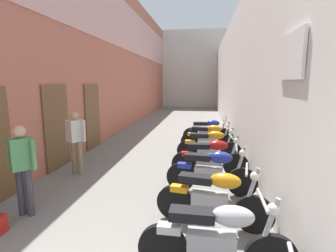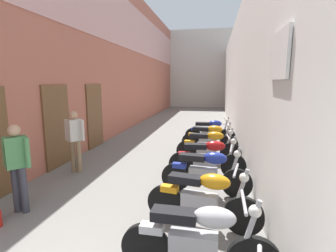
# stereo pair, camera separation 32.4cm
# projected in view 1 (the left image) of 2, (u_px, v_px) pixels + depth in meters

# --- Properties ---
(ground_plane) EXTENTS (39.34, 39.34, 0.00)m
(ground_plane) POSITION_uv_depth(u_px,v_px,m) (170.00, 138.00, 10.55)
(ground_plane) COLOR slate
(building_left) EXTENTS (0.45, 23.34, 6.86)m
(building_left) POSITION_uv_depth(u_px,v_px,m) (120.00, 57.00, 12.22)
(building_left) COLOR #B76651
(building_left) RESTS_ON ground
(building_right) EXTENTS (0.45, 23.34, 5.04)m
(building_right) POSITION_uv_depth(u_px,v_px,m) (234.00, 77.00, 11.71)
(building_right) COLOR silver
(building_right) RESTS_ON ground
(building_far_end) EXTENTS (7.97, 2.00, 6.94)m
(building_far_end) POSITION_uv_depth(u_px,v_px,m) (190.00, 69.00, 24.28)
(building_far_end) COLOR beige
(building_far_end) RESTS_ON ground
(motorcycle_second) EXTENTS (1.85, 0.58, 1.04)m
(motorcycle_second) POSITION_uv_depth(u_px,v_px,m) (217.00, 237.00, 2.95)
(motorcycle_second) COLOR black
(motorcycle_second) RESTS_ON ground
(motorcycle_third) EXTENTS (1.84, 0.58, 1.04)m
(motorcycle_third) POSITION_uv_depth(u_px,v_px,m) (213.00, 196.00, 4.01)
(motorcycle_third) COLOR black
(motorcycle_third) RESTS_ON ground
(motorcycle_fourth) EXTENTS (1.85, 0.58, 1.04)m
(motorcycle_fourth) POSITION_uv_depth(u_px,v_px,m) (211.00, 170.00, 5.21)
(motorcycle_fourth) COLOR black
(motorcycle_fourth) RESTS_ON ground
(motorcycle_fifth) EXTENTS (1.85, 0.58, 1.04)m
(motorcycle_fifth) POSITION_uv_depth(u_px,v_px,m) (210.00, 157.00, 6.17)
(motorcycle_fifth) COLOR black
(motorcycle_fifth) RESTS_ON ground
(motorcycle_sixth) EXTENTS (1.85, 0.58, 1.04)m
(motorcycle_sixth) POSITION_uv_depth(u_px,v_px,m) (209.00, 145.00, 7.34)
(motorcycle_sixth) COLOR black
(motorcycle_sixth) RESTS_ON ground
(motorcycle_seventh) EXTENTS (1.84, 0.58, 1.04)m
(motorcycle_seventh) POSITION_uv_depth(u_px,v_px,m) (209.00, 137.00, 8.38)
(motorcycle_seventh) COLOR black
(motorcycle_seventh) RESTS_ON ground
(motorcycle_eighth) EXTENTS (1.85, 0.58, 1.04)m
(motorcycle_eighth) POSITION_uv_depth(u_px,v_px,m) (208.00, 131.00, 9.48)
(motorcycle_eighth) COLOR black
(motorcycle_eighth) RESTS_ON ground
(pedestrian_mid_alley) EXTENTS (0.52, 0.39, 1.57)m
(pedestrian_mid_alley) POSITION_uv_depth(u_px,v_px,m) (22.00, 164.00, 4.29)
(pedestrian_mid_alley) COLOR #383842
(pedestrian_mid_alley) RESTS_ON ground
(pedestrian_further_down) EXTENTS (0.52, 0.39, 1.57)m
(pedestrian_further_down) POSITION_uv_depth(u_px,v_px,m) (76.00, 138.00, 6.32)
(pedestrian_further_down) COLOR #8C7251
(pedestrian_further_down) RESTS_ON ground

